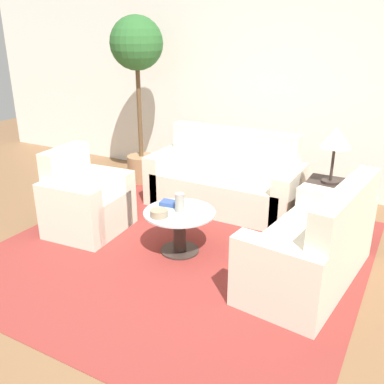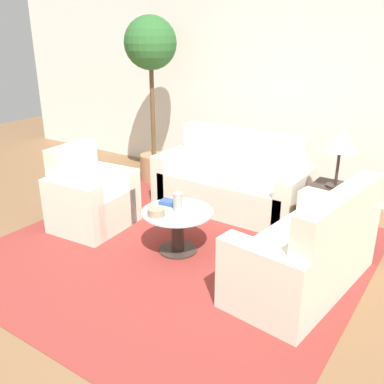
{
  "view_description": "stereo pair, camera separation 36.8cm",
  "coord_description": "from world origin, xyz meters",
  "px_view_note": "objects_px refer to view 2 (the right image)",
  "views": [
    {
      "loc": [
        1.9,
        -2.54,
        2.09
      ],
      "look_at": [
        -0.03,
        0.95,
        0.55
      ],
      "focal_mm": 40.0,
      "sensor_mm": 36.0,
      "label": 1
    },
    {
      "loc": [
        2.21,
        -2.35,
        2.09
      ],
      "look_at": [
        -0.03,
        0.95,
        0.55
      ],
      "focal_mm": 40.0,
      "sensor_mm": 36.0,
      "label": 2
    }
  ],
  "objects_px": {
    "sofa_main": "(233,184)",
    "book_stack": "(169,202)",
    "armchair": "(89,200)",
    "bowl": "(156,212)",
    "potted_plant": "(151,65)",
    "coffee_table": "(178,225)",
    "table_lamp": "(341,142)",
    "vase": "(178,202)",
    "loveseat": "(311,256)"
  },
  "relations": [
    {
      "from": "coffee_table",
      "to": "table_lamp",
      "type": "xyz_separation_m",
      "value": [
        1.17,
        1.1,
        0.77
      ]
    },
    {
      "from": "coffee_table",
      "to": "bowl",
      "type": "height_order",
      "value": "bowl"
    },
    {
      "from": "armchair",
      "to": "coffee_table",
      "type": "relative_size",
      "value": 1.3
    },
    {
      "from": "coffee_table",
      "to": "armchair",
      "type": "bearing_deg",
      "value": -176.61
    },
    {
      "from": "armchair",
      "to": "bowl",
      "type": "bearing_deg",
      "value": -101.51
    },
    {
      "from": "armchair",
      "to": "book_stack",
      "type": "height_order",
      "value": "armchair"
    },
    {
      "from": "sofa_main",
      "to": "vase",
      "type": "relative_size",
      "value": 10.1
    },
    {
      "from": "sofa_main",
      "to": "table_lamp",
      "type": "relative_size",
      "value": 3.11
    },
    {
      "from": "table_lamp",
      "to": "potted_plant",
      "type": "height_order",
      "value": "potted_plant"
    },
    {
      "from": "armchair",
      "to": "bowl",
      "type": "distance_m",
      "value": 1.07
    },
    {
      "from": "table_lamp",
      "to": "vase",
      "type": "relative_size",
      "value": 3.25
    },
    {
      "from": "loveseat",
      "to": "book_stack",
      "type": "height_order",
      "value": "loveseat"
    },
    {
      "from": "armchair",
      "to": "vase",
      "type": "distance_m",
      "value": 1.18
    },
    {
      "from": "armchair",
      "to": "coffee_table",
      "type": "height_order",
      "value": "armchair"
    },
    {
      "from": "potted_plant",
      "to": "bowl",
      "type": "xyz_separation_m",
      "value": [
        1.44,
        -1.75,
        -1.16
      ]
    },
    {
      "from": "armchair",
      "to": "table_lamp",
      "type": "bearing_deg",
      "value": -68.1
    },
    {
      "from": "coffee_table",
      "to": "potted_plant",
      "type": "bearing_deg",
      "value": 134.93
    },
    {
      "from": "armchair",
      "to": "book_stack",
      "type": "xyz_separation_m",
      "value": [
        0.99,
        0.16,
        0.15
      ]
    },
    {
      "from": "coffee_table",
      "to": "table_lamp",
      "type": "height_order",
      "value": "table_lamp"
    },
    {
      "from": "coffee_table",
      "to": "potted_plant",
      "type": "relative_size",
      "value": 0.31
    },
    {
      "from": "sofa_main",
      "to": "vase",
      "type": "distance_m",
      "value": 1.29
    },
    {
      "from": "sofa_main",
      "to": "armchair",
      "type": "xyz_separation_m",
      "value": [
        -1.07,
        -1.34,
        -0.0
      ]
    },
    {
      "from": "armchair",
      "to": "bowl",
      "type": "xyz_separation_m",
      "value": [
        1.05,
        -0.13,
        0.17
      ]
    },
    {
      "from": "loveseat",
      "to": "table_lamp",
      "type": "xyz_separation_m",
      "value": [
        -0.13,
        0.99,
        0.75
      ]
    },
    {
      "from": "sofa_main",
      "to": "book_stack",
      "type": "relative_size",
      "value": 9.63
    },
    {
      "from": "table_lamp",
      "to": "book_stack",
      "type": "xyz_separation_m",
      "value": [
        -1.34,
        -1.01,
        -0.6
      ]
    },
    {
      "from": "table_lamp",
      "to": "bowl",
      "type": "distance_m",
      "value": 1.91
    },
    {
      "from": "vase",
      "to": "bowl",
      "type": "height_order",
      "value": "vase"
    },
    {
      "from": "table_lamp",
      "to": "vase",
      "type": "height_order",
      "value": "table_lamp"
    },
    {
      "from": "sofa_main",
      "to": "armchair",
      "type": "bearing_deg",
      "value": -128.43
    },
    {
      "from": "bowl",
      "to": "armchair",
      "type": "bearing_deg",
      "value": 173.16
    },
    {
      "from": "table_lamp",
      "to": "bowl",
      "type": "xyz_separation_m",
      "value": [
        -1.28,
        -1.29,
        -0.59
      ]
    },
    {
      "from": "coffee_table",
      "to": "vase",
      "type": "relative_size",
      "value": 3.84
    },
    {
      "from": "coffee_table",
      "to": "bowl",
      "type": "relative_size",
      "value": 4.21
    },
    {
      "from": "armchair",
      "to": "vase",
      "type": "bearing_deg",
      "value": -90.93
    },
    {
      "from": "bowl",
      "to": "coffee_table",
      "type": "bearing_deg",
      "value": 61.35
    },
    {
      "from": "vase",
      "to": "potted_plant",
      "type": "bearing_deg",
      "value": 135.05
    },
    {
      "from": "armchair",
      "to": "vase",
      "type": "xyz_separation_m",
      "value": [
        1.16,
        0.08,
        0.22
      ]
    },
    {
      "from": "book_stack",
      "to": "potted_plant",
      "type": "bearing_deg",
      "value": 125.83
    },
    {
      "from": "book_stack",
      "to": "armchair",
      "type": "bearing_deg",
      "value": -178.41
    },
    {
      "from": "sofa_main",
      "to": "table_lamp",
      "type": "height_order",
      "value": "table_lamp"
    },
    {
      "from": "table_lamp",
      "to": "potted_plant",
      "type": "distance_m",
      "value": 2.82
    },
    {
      "from": "armchair",
      "to": "potted_plant",
      "type": "relative_size",
      "value": 0.4
    },
    {
      "from": "table_lamp",
      "to": "vase",
      "type": "distance_m",
      "value": 1.68
    },
    {
      "from": "sofa_main",
      "to": "armchair",
      "type": "height_order",
      "value": "sofa_main"
    },
    {
      "from": "armchair",
      "to": "vase",
      "type": "relative_size",
      "value": 4.98
    },
    {
      "from": "sofa_main",
      "to": "potted_plant",
      "type": "bearing_deg",
      "value": 169.15
    },
    {
      "from": "potted_plant",
      "to": "sofa_main",
      "type": "bearing_deg",
      "value": -10.85
    },
    {
      "from": "vase",
      "to": "book_stack",
      "type": "distance_m",
      "value": 0.2
    },
    {
      "from": "sofa_main",
      "to": "vase",
      "type": "bearing_deg",
      "value": -85.83
    }
  ]
}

